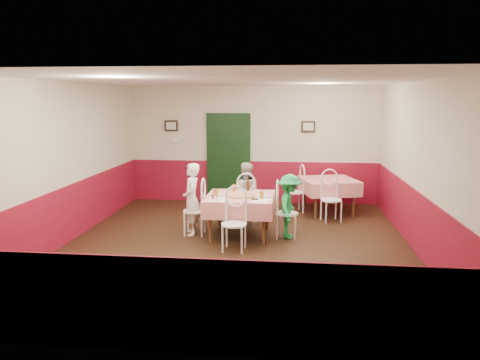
# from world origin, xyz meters

# --- Properties ---
(floor) EXTENTS (7.00, 7.00, 0.00)m
(floor) POSITION_xyz_m (0.00, 0.00, 0.00)
(floor) COLOR black
(floor) RESTS_ON ground
(ceiling) EXTENTS (7.00, 7.00, 0.00)m
(ceiling) POSITION_xyz_m (0.00, 0.00, 2.80)
(ceiling) COLOR white
(ceiling) RESTS_ON back_wall
(back_wall) EXTENTS (6.00, 0.10, 2.80)m
(back_wall) POSITION_xyz_m (0.00, 3.50, 1.40)
(back_wall) COLOR beige
(back_wall) RESTS_ON ground
(front_wall) EXTENTS (6.00, 0.10, 2.80)m
(front_wall) POSITION_xyz_m (0.00, -3.50, 1.40)
(front_wall) COLOR beige
(front_wall) RESTS_ON ground
(left_wall) EXTENTS (0.10, 7.00, 2.80)m
(left_wall) POSITION_xyz_m (-3.00, 0.00, 1.40)
(left_wall) COLOR beige
(left_wall) RESTS_ON ground
(right_wall) EXTENTS (0.10, 7.00, 2.80)m
(right_wall) POSITION_xyz_m (3.00, 0.00, 1.40)
(right_wall) COLOR beige
(right_wall) RESTS_ON ground
(wainscot_back) EXTENTS (6.00, 0.03, 1.00)m
(wainscot_back) POSITION_xyz_m (0.00, 3.48, 0.50)
(wainscot_back) COLOR maroon
(wainscot_back) RESTS_ON ground
(wainscot_front) EXTENTS (6.00, 0.03, 1.00)m
(wainscot_front) POSITION_xyz_m (0.00, -3.48, 0.50)
(wainscot_front) COLOR maroon
(wainscot_front) RESTS_ON ground
(wainscot_left) EXTENTS (0.03, 7.00, 1.00)m
(wainscot_left) POSITION_xyz_m (-2.98, 0.00, 0.50)
(wainscot_left) COLOR maroon
(wainscot_left) RESTS_ON ground
(wainscot_right) EXTENTS (0.03, 7.00, 1.00)m
(wainscot_right) POSITION_xyz_m (2.98, 0.00, 0.50)
(wainscot_right) COLOR maroon
(wainscot_right) RESTS_ON ground
(door) EXTENTS (0.96, 0.06, 2.10)m
(door) POSITION_xyz_m (-0.60, 3.45, 1.05)
(door) COLOR black
(door) RESTS_ON ground
(picture_left) EXTENTS (0.32, 0.03, 0.26)m
(picture_left) POSITION_xyz_m (-2.00, 3.45, 1.85)
(picture_left) COLOR black
(picture_left) RESTS_ON back_wall
(picture_right) EXTENTS (0.32, 0.03, 0.26)m
(picture_right) POSITION_xyz_m (1.30, 3.45, 1.85)
(picture_right) COLOR black
(picture_right) RESTS_ON back_wall
(thermostat) EXTENTS (0.10, 0.03, 0.10)m
(thermostat) POSITION_xyz_m (-1.90, 3.45, 1.50)
(thermostat) COLOR white
(thermostat) RESTS_ON back_wall
(main_table) EXTENTS (1.23, 1.23, 0.77)m
(main_table) POSITION_xyz_m (-0.01, 0.58, 0.38)
(main_table) COLOR red
(main_table) RESTS_ON ground
(second_table) EXTENTS (1.37, 1.37, 0.77)m
(second_table) POSITION_xyz_m (1.75, 2.56, 0.38)
(second_table) COLOR red
(second_table) RESTS_ON ground
(chair_left) EXTENTS (0.42, 0.42, 0.90)m
(chair_left) POSITION_xyz_m (-0.86, 0.59, 0.45)
(chair_left) COLOR white
(chair_left) RESTS_ON ground
(chair_right) EXTENTS (0.43, 0.43, 0.90)m
(chair_right) POSITION_xyz_m (0.84, 0.58, 0.45)
(chair_right) COLOR white
(chair_right) RESTS_ON ground
(chair_far) EXTENTS (0.50, 0.50, 0.90)m
(chair_far) POSITION_xyz_m (0.00, 1.43, 0.45)
(chair_far) COLOR white
(chair_far) RESTS_ON ground
(chair_near) EXTENTS (0.45, 0.45, 0.90)m
(chair_near) POSITION_xyz_m (-0.02, -0.27, 0.45)
(chair_near) COLOR white
(chair_near) RESTS_ON ground
(chair_second_a) EXTENTS (0.51, 0.51, 0.90)m
(chair_second_a) POSITION_xyz_m (1.00, 2.56, 0.45)
(chair_second_a) COLOR white
(chair_second_a) RESTS_ON ground
(chair_second_b) EXTENTS (0.51, 0.51, 0.90)m
(chair_second_b) POSITION_xyz_m (1.75, 1.81, 0.45)
(chair_second_b) COLOR white
(chair_second_b) RESTS_ON ground
(pizza) EXTENTS (0.51, 0.51, 0.03)m
(pizza) POSITION_xyz_m (0.01, 0.53, 0.78)
(pizza) COLOR #B74723
(pizza) RESTS_ON main_table
(plate_left) EXTENTS (0.25, 0.25, 0.01)m
(plate_left) POSITION_xyz_m (-0.44, 0.58, 0.77)
(plate_left) COLOR white
(plate_left) RESTS_ON main_table
(plate_right) EXTENTS (0.25, 0.25, 0.01)m
(plate_right) POSITION_xyz_m (0.40, 0.55, 0.77)
(plate_right) COLOR white
(plate_right) RESTS_ON main_table
(plate_far) EXTENTS (0.25, 0.25, 0.01)m
(plate_far) POSITION_xyz_m (0.02, 1.01, 0.77)
(plate_far) COLOR white
(plate_far) RESTS_ON main_table
(glass_a) EXTENTS (0.08, 0.08, 0.15)m
(glass_a) POSITION_xyz_m (-0.42, 0.35, 0.84)
(glass_a) COLOR #BF7219
(glass_a) RESTS_ON main_table
(glass_b) EXTENTS (0.07, 0.07, 0.13)m
(glass_b) POSITION_xyz_m (0.40, 0.37, 0.83)
(glass_b) COLOR #BF7219
(glass_b) RESTS_ON main_table
(glass_c) EXTENTS (0.07, 0.07, 0.13)m
(glass_c) POSITION_xyz_m (-0.17, 0.99, 0.83)
(glass_c) COLOR #BF7219
(glass_c) RESTS_ON main_table
(beer_bottle) EXTENTS (0.06, 0.06, 0.23)m
(beer_bottle) POSITION_xyz_m (0.10, 0.98, 0.88)
(beer_bottle) COLOR #381C0A
(beer_bottle) RESTS_ON main_table
(shaker_a) EXTENTS (0.04, 0.04, 0.09)m
(shaker_a) POSITION_xyz_m (-0.40, 0.15, 0.81)
(shaker_a) COLOR silver
(shaker_a) RESTS_ON main_table
(shaker_b) EXTENTS (0.04, 0.04, 0.09)m
(shaker_b) POSITION_xyz_m (-0.36, 0.11, 0.81)
(shaker_b) COLOR silver
(shaker_b) RESTS_ON main_table
(shaker_c) EXTENTS (0.04, 0.04, 0.09)m
(shaker_c) POSITION_xyz_m (-0.45, 0.21, 0.81)
(shaker_c) COLOR #B23319
(shaker_c) RESTS_ON main_table
(menu_left) EXTENTS (0.35, 0.44, 0.00)m
(menu_left) POSITION_xyz_m (-0.36, 0.22, 0.76)
(menu_left) COLOR white
(menu_left) RESTS_ON main_table
(menu_right) EXTENTS (0.38, 0.46, 0.00)m
(menu_right) POSITION_xyz_m (0.39, 0.21, 0.76)
(menu_right) COLOR white
(menu_right) RESTS_ON main_table
(wallet) EXTENTS (0.11, 0.09, 0.02)m
(wallet) POSITION_xyz_m (0.28, 0.28, 0.77)
(wallet) COLOR black
(wallet) RESTS_ON main_table
(diner_left) EXTENTS (0.43, 0.55, 1.34)m
(diner_left) POSITION_xyz_m (-0.91, 0.59, 0.67)
(diner_left) COLOR gray
(diner_left) RESTS_ON ground
(diner_far) EXTENTS (0.63, 0.51, 1.25)m
(diner_far) POSITION_xyz_m (0.00, 1.48, 0.62)
(diner_far) COLOR gray
(diner_far) RESTS_ON ground
(diner_right) EXTENTS (0.51, 0.80, 1.17)m
(diner_right) POSITION_xyz_m (0.89, 0.58, 0.59)
(diner_right) COLOR gray
(diner_right) RESTS_ON ground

